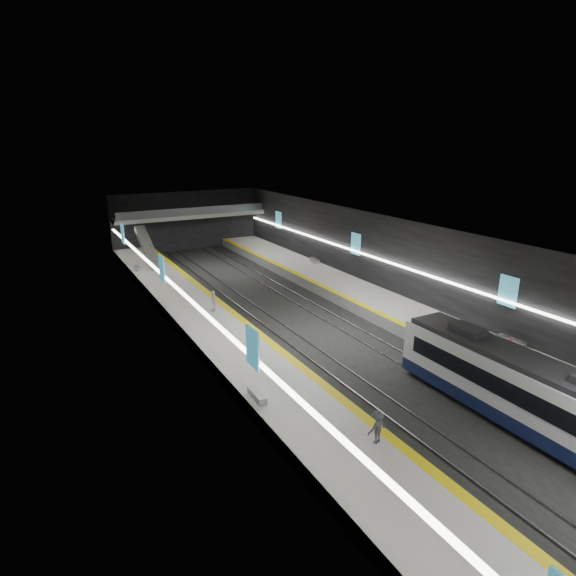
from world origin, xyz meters
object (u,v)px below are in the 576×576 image
passenger_right_a (510,348)px  escalator (148,247)px  bench_left_near (257,395)px  bench_right_far (315,261)px  passenger_left_b (377,427)px  bench_right_near (511,342)px  bench_left_far (137,268)px  passenger_left_a (214,301)px

passenger_right_a → escalator: bearing=41.4°
escalator → bench_left_near: bearing=-93.3°
bench_right_far → passenger_left_b: passenger_left_b is taller
bench_right_far → passenger_right_a: size_ratio=1.21×
bench_right_near → passenger_left_b: passenger_left_b is taller
escalator → bench_left_near: escalator is taller
bench_right_near → escalator: bearing=112.2°
bench_right_near → passenger_right_a: bearing=-148.7°
bench_left_far → passenger_right_a: (16.52, -34.43, 0.57)m
escalator → passenger_left_b: (1.37, -39.65, -1.07)m
bench_right_far → passenger_right_a: bearing=-84.3°
escalator → bench_right_far: (17.00, -8.82, -1.67)m
bench_left_near → passenger_right_a: size_ratio=1.14×
bench_right_near → bench_right_far: (0.22, 26.42, -0.02)m
bench_left_far → bench_right_far: (18.81, -6.58, 0.03)m
escalator → passenger_left_b: escalator is taller
passenger_left_a → passenger_right_a: bearing=61.2°
bench_right_far → passenger_left_b: (-15.63, -30.82, 0.60)m
escalator → bench_right_far: size_ratio=4.32×
escalator → passenger_right_a: size_ratio=5.21×
passenger_left_a → bench_left_far: bearing=-146.7°
passenger_left_b → bench_right_far: bearing=-122.4°
escalator → bench_left_near: 33.40m
bench_right_near → passenger_left_b: (-15.42, -4.41, 0.59)m
bench_left_near → passenger_right_a: (16.61, -3.37, 0.55)m
bench_left_far → bench_left_near: bearing=-83.8°
escalator → passenger_left_b: 39.69m
escalator → passenger_right_a: 39.53m
bench_left_near → bench_right_near: bench_right_near is taller
bench_right_near → passenger_left_a: (-15.81, 16.49, 0.65)m
bench_left_near → bench_right_far: 30.92m
escalator → bench_left_near: (-1.90, -33.30, -1.69)m
bench_right_near → passenger_left_b: size_ratio=1.20×
bench_left_far → bench_right_far: bench_right_far is taller
escalator → bench_left_far: bearing=-128.9°
bench_right_near → passenger_left_a: bearing=130.5°
bench_left_far → passenger_left_a: bearing=-74.0°
bench_right_far → bench_right_near: bearing=-80.1°
passenger_right_a → passenger_left_a: (-13.74, 17.92, 0.13)m
bench_left_near → passenger_right_a: passenger_right_a is taller
bench_left_near → bench_left_far: (0.09, 31.05, -0.01)m
bench_right_far → bench_left_far: bearing=171.1°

